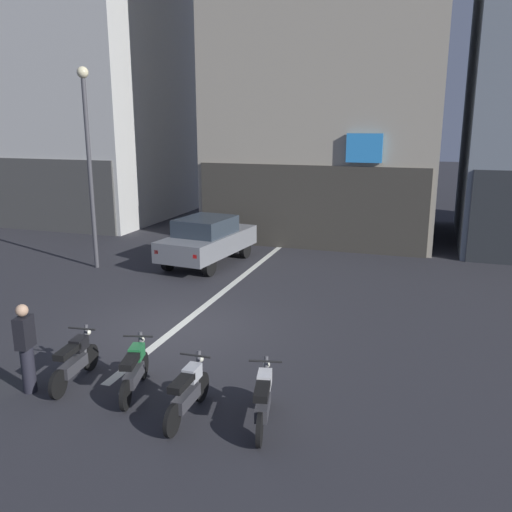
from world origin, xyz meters
name	(u,v)px	position (x,y,z in m)	size (l,w,h in m)	color
ground_plane	(177,328)	(0.00, 0.00, 0.00)	(120.00, 120.00, 0.00)	#2B2B30
lane_centre_line	(256,266)	(0.00, 6.00, 0.00)	(0.20, 18.00, 0.01)	silver
building_corner_left	(70,34)	(-11.79, 12.89, 8.90)	(9.51, 8.28, 17.84)	silver
car_grey_crossing_near	(208,239)	(-1.64, 5.69, 0.89)	(2.22, 4.27, 1.64)	black
street_lamp	(88,148)	(-5.04, 4.14, 3.94)	(0.36, 0.36, 6.43)	#47474C
motorcycle_black_row_leftmost	(75,360)	(-0.57, -3.07, 0.46)	(0.55, 1.67, 0.98)	black
motorcycle_green_row_left_mid	(135,369)	(0.69, -3.05, 0.46)	(0.61, 1.63, 0.98)	black
motorcycle_silver_row_centre	(188,391)	(1.95, -3.50, 0.46)	(0.55, 1.67, 0.98)	black
motorcycle_white_row_right_mid	(263,399)	(3.20, -3.34, 0.46)	(0.56, 1.65, 0.98)	black
person_by_motorcycles	(26,348)	(-1.15, -3.62, 0.86)	(0.28, 0.39, 1.67)	#23232D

